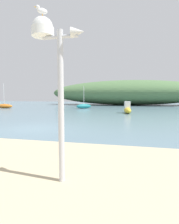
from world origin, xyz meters
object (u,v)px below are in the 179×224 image
Objects in this scene: sailboat_inner_mooring at (84,106)px; sailboat_centre_water at (4,106)px; seagull_on_radar at (42,10)px; mast_structure at (51,51)px; motorboat_by_sandbar at (127,109)px.

sailboat_centre_water reaches higher than sailboat_inner_mooring.
seagull_on_radar is 26.26m from sailboat_inner_mooring.
mast_structure is 26.20m from sailboat_inner_mooring.
sailboat_inner_mooring is 10.37m from motorboat_by_sandbar.
sailboat_inner_mooring is at bearing 134.74° from motorboat_by_sandbar.
sailboat_centre_water is (-19.78, 23.48, -3.28)m from seagull_on_radar.
sailboat_centre_water is (-21.30, 5.44, -0.15)m from motorboat_by_sandbar.
sailboat_inner_mooring reaches higher than motorboat_by_sandbar.
sailboat_centre_water reaches higher than seagull_on_radar.
seagull_on_radar is 18.37m from motorboat_by_sandbar.
mast_structure is 0.89× the size of sailboat_inner_mooring.
seagull_on_radar reaches higher than mast_structure.
motorboat_by_sandbar is at bearing 85.19° from seagull_on_radar.
mast_structure is at bearing -49.63° from sailboat_centre_water.
seagull_on_radar is at bearing -49.88° from sailboat_centre_water.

